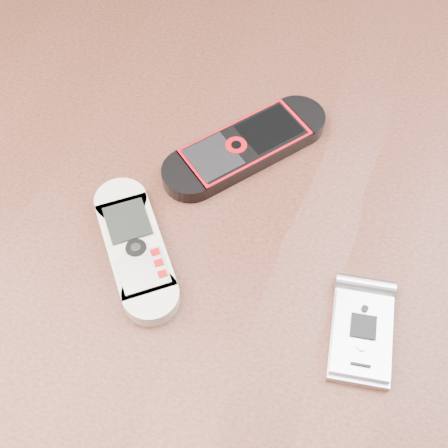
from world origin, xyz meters
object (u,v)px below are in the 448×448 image
Objects in this scene: nokia_white at (135,247)px; motorola_razr at (362,332)px; table at (219,284)px; nokia_black_red at (246,146)px.

nokia_white reaches higher than motorola_razr.
table is at bearing 148.85° from motorola_razr.
nokia_white is 1.54× the size of motorola_razr.
table is 7.02× the size of nokia_black_red.
motorola_razr is (0.14, -0.15, -0.00)m from nokia_black_red.
table is 0.19m from motorola_razr.
nokia_black_red reaches higher than table.
nokia_white is at bearing 167.86° from motorola_razr.
table is 8.53× the size of nokia_white.
nokia_black_red is at bearing 92.71° from table.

